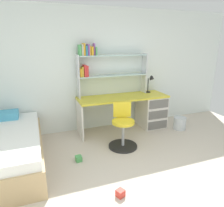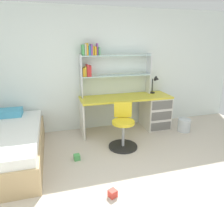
% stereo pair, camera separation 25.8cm
% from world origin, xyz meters
% --- Properties ---
extents(ground_plane, '(6.15, 6.16, 0.02)m').
position_xyz_m(ground_plane, '(0.00, 0.00, -0.01)').
color(ground_plane, beige).
extents(room_shell, '(6.15, 6.16, 2.51)m').
position_xyz_m(room_shell, '(-1.30, 1.30, 1.25)').
color(room_shell, silver).
rests_on(room_shell, ground_plane).
extents(desk, '(1.89, 0.62, 0.74)m').
position_xyz_m(desk, '(0.82, 2.25, 0.42)').
color(desk, gold).
rests_on(desk, ground_plane).
extents(bookshelf_hutch, '(1.48, 0.22, 1.07)m').
position_xyz_m(bookshelf_hutch, '(-0.06, 2.44, 1.39)').
color(bookshelf_hutch, silver).
rests_on(bookshelf_hutch, desk).
extents(desk_lamp, '(0.20, 0.17, 0.38)m').
position_xyz_m(desk_lamp, '(1.04, 2.36, 1.00)').
color(desk_lamp, black).
rests_on(desk_lamp, desk).
extents(swivel_chair, '(0.52, 0.52, 0.80)m').
position_xyz_m(swivel_chair, '(0.02, 1.56, 0.32)').
color(swivel_chair, black).
rests_on(swivel_chair, ground_plane).
extents(bed_platform, '(1.19, 1.95, 0.64)m').
position_xyz_m(bed_platform, '(-1.96, 1.60, 0.26)').
color(bed_platform, tan).
rests_on(bed_platform, ground_plane).
extents(waste_bin, '(0.26, 0.26, 0.27)m').
position_xyz_m(waste_bin, '(1.50, 1.85, 0.13)').
color(waste_bin, silver).
rests_on(waste_bin, ground_plane).
extents(toy_block_green_0, '(0.10, 0.10, 0.09)m').
position_xyz_m(toy_block_green_0, '(-0.84, 1.33, 0.05)').
color(toy_block_green_0, '#479E51').
rests_on(toy_block_green_0, ground_plane).
extents(toy_block_red_1, '(0.12, 0.12, 0.09)m').
position_xyz_m(toy_block_red_1, '(-0.52, 0.36, 0.05)').
color(toy_block_red_1, red).
rests_on(toy_block_red_1, ground_plane).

